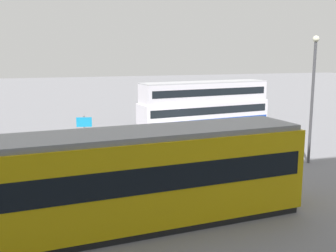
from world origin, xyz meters
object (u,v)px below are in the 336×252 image
object	(u,v)px
double_decker_bus	(204,103)
pedestrian_crossing	(248,147)
pedestrian_near_railing	(171,142)
tram_yellow	(116,180)
info_sign	(84,128)
street_lamp	(313,91)

from	to	relation	value
double_decker_bus	pedestrian_crossing	xyz separation A→B (m)	(2.64, 12.26, -1.00)
pedestrian_crossing	pedestrian_near_railing	bearing A→B (deg)	-36.13
double_decker_bus	tram_yellow	distance (m)	21.93
info_sign	street_lamp	xyz separation A→B (m)	(-11.93, 6.40, 2.54)
tram_yellow	pedestrian_near_railing	bearing A→B (deg)	-119.78
tram_yellow	pedestrian_crossing	distance (m)	11.00
pedestrian_near_railing	info_sign	distance (m)	5.54
tram_yellow	pedestrian_near_railing	size ratio (longest dim) A/B	8.89
tram_yellow	info_sign	xyz separation A→B (m)	(-0.33, -11.63, -0.20)
tram_yellow	pedestrian_crossing	xyz separation A→B (m)	(-8.93, -6.36, -0.88)
double_decker_bus	info_sign	size ratio (longest dim) A/B	5.03
tram_yellow	pedestrian_crossing	bearing A→B (deg)	-144.52
pedestrian_near_railing	street_lamp	xyz separation A→B (m)	(-7.06, 3.86, 3.25)
tram_yellow	street_lamp	bearing A→B (deg)	-156.91
double_decker_bus	pedestrian_crossing	size ratio (longest dim) A/B	7.26
pedestrian_crossing	street_lamp	xyz separation A→B (m)	(-3.33, 1.14, 3.23)
double_decker_bus	street_lamp	bearing A→B (deg)	92.98
info_sign	street_lamp	distance (m)	13.78
pedestrian_near_railing	info_sign	world-z (taller)	info_sign
double_decker_bus	pedestrian_crossing	world-z (taller)	double_decker_bus
street_lamp	pedestrian_crossing	bearing A→B (deg)	-18.83
pedestrian_near_railing	pedestrian_crossing	xyz separation A→B (m)	(-3.73, 2.72, 0.02)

